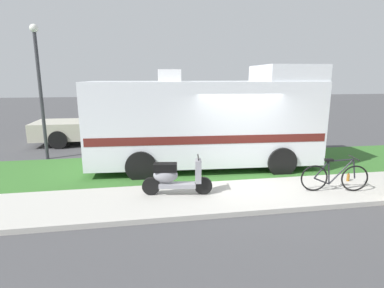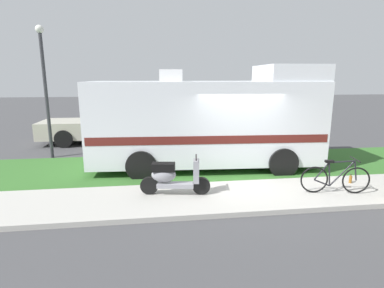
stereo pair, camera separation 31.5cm
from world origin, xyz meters
The scene contains 9 objects.
ground_plane centered at (0.00, 0.00, 0.00)m, with size 80.00×80.00×0.00m, color #424244.
sidewalk centered at (0.00, -1.20, 0.06)m, with size 24.00×2.00×0.12m.
grass_strip centered at (0.00, 1.50, 0.04)m, with size 24.00×3.40×0.08m.
motorhome_rv centered at (-0.71, 1.55, 1.58)m, with size 7.34×2.86×3.33m.
scooter centered at (-2.07, -0.97, 0.58)m, with size 1.73×0.55×0.97m.
bicycle centered at (1.95, -1.42, 0.50)m, with size 1.68×0.52×0.89m.
pickup_truck_near centered at (-3.95, 6.20, 0.95)m, with size 5.80×2.24×1.76m.
bottle_spare centered at (2.83, -0.80, 0.22)m, with size 0.08×0.08×0.25m.
street_lamp_post centered at (-6.28, 3.60, 2.83)m, with size 0.28×0.28×4.72m.
Camera 1 is at (-2.85, -8.05, 2.98)m, focal length 28.52 mm.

